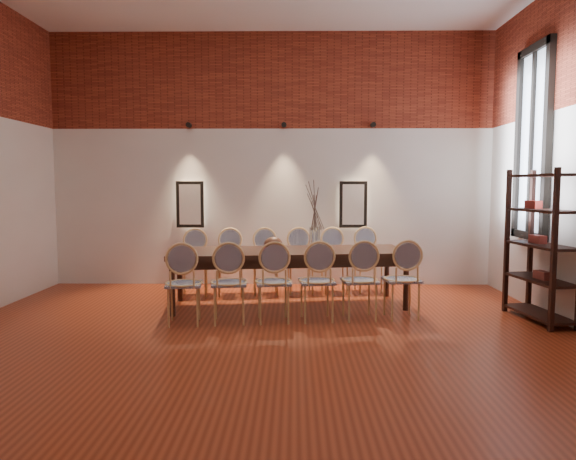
{
  "coord_description": "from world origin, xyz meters",
  "views": [
    {
      "loc": [
        0.37,
        -4.74,
        1.61
      ],
      "look_at": [
        0.29,
        1.62,
        1.05
      ],
      "focal_mm": 32.0,
      "sensor_mm": 36.0,
      "label": 1
    }
  ],
  "objects_px": {
    "chair_far_b": "(230,263)",
    "chair_far_d": "(300,262)",
    "chair_near_d": "(317,281)",
    "book": "(273,249)",
    "chair_near_b": "(229,283)",
    "bowl": "(273,244)",
    "chair_near_f": "(402,280)",
    "chair_near_c": "(273,282)",
    "chair_far_a": "(195,263)",
    "chair_near_a": "(184,284)",
    "dining_table": "(288,278)",
    "chair_far_c": "(266,262)",
    "chair_far_e": "(335,261)",
    "shelving_rack": "(541,245)",
    "chair_near_e": "(360,280)",
    "chair_far_f": "(368,261)",
    "vase": "(315,238)"
  },
  "relations": [
    {
      "from": "chair_far_b",
      "to": "chair_far_d",
      "type": "height_order",
      "value": "same"
    },
    {
      "from": "chair_near_d",
      "to": "book",
      "type": "xyz_separation_m",
      "value": [
        -0.55,
        0.71,
        0.3
      ]
    },
    {
      "from": "chair_near_b",
      "to": "chair_near_d",
      "type": "relative_size",
      "value": 1.0
    },
    {
      "from": "bowl",
      "to": "chair_near_f",
      "type": "bearing_deg",
      "value": -19.35
    },
    {
      "from": "chair_near_f",
      "to": "book",
      "type": "height_order",
      "value": "chair_near_f"
    },
    {
      "from": "chair_near_c",
      "to": "chair_far_a",
      "type": "relative_size",
      "value": 1.0
    },
    {
      "from": "chair_near_a",
      "to": "chair_near_f",
      "type": "relative_size",
      "value": 1.0
    },
    {
      "from": "dining_table",
      "to": "chair_far_c",
      "type": "distance_m",
      "value": 0.83
    },
    {
      "from": "dining_table",
      "to": "chair_near_c",
      "type": "bearing_deg",
      "value": -108.38
    },
    {
      "from": "chair_near_a",
      "to": "chair_far_b",
      "type": "bearing_deg",
      "value": 71.62
    },
    {
      "from": "chair_near_d",
      "to": "chair_far_b",
      "type": "height_order",
      "value": "same"
    },
    {
      "from": "chair_near_b",
      "to": "chair_far_e",
      "type": "xyz_separation_m",
      "value": [
        1.37,
        1.73,
        0.0
      ]
    },
    {
      "from": "shelving_rack",
      "to": "chair_near_e",
      "type": "bearing_deg",
      "value": 171.53
    },
    {
      "from": "chair_far_c",
      "to": "chair_far_d",
      "type": "distance_m",
      "value": 0.52
    },
    {
      "from": "dining_table",
      "to": "shelving_rack",
      "type": "distance_m",
      "value": 3.12
    },
    {
      "from": "chair_near_d",
      "to": "chair_far_d",
      "type": "xyz_separation_m",
      "value": [
        -0.18,
        1.55,
        0.0
      ]
    },
    {
      "from": "chair_far_f",
      "to": "shelving_rack",
      "type": "height_order",
      "value": "shelving_rack"
    },
    {
      "from": "chair_near_a",
      "to": "book",
      "type": "bearing_deg",
      "value": 35.29
    },
    {
      "from": "chair_near_c",
      "to": "chair_far_d",
      "type": "height_order",
      "value": "same"
    },
    {
      "from": "chair_far_a",
      "to": "chair_near_a",
      "type": "bearing_deg",
      "value": 90.0
    },
    {
      "from": "dining_table",
      "to": "vase",
      "type": "xyz_separation_m",
      "value": [
        0.35,
        0.04,
        0.53
      ]
    },
    {
      "from": "chair_far_b",
      "to": "book",
      "type": "relative_size",
      "value": 3.62
    },
    {
      "from": "chair_near_d",
      "to": "chair_near_f",
      "type": "height_order",
      "value": "same"
    },
    {
      "from": "chair_near_b",
      "to": "chair_far_b",
      "type": "distance_m",
      "value": 1.56
    },
    {
      "from": "chair_near_f",
      "to": "chair_far_b",
      "type": "bearing_deg",
      "value": 143.05
    },
    {
      "from": "chair_near_a",
      "to": "chair_near_c",
      "type": "distance_m",
      "value": 1.04
    },
    {
      "from": "chair_far_d",
      "to": "book",
      "type": "xyz_separation_m",
      "value": [
        -0.37,
        -0.83,
        0.3
      ]
    },
    {
      "from": "chair_far_a",
      "to": "chair_far_e",
      "type": "height_order",
      "value": "same"
    },
    {
      "from": "chair_near_f",
      "to": "shelving_rack",
      "type": "height_order",
      "value": "shelving_rack"
    },
    {
      "from": "shelving_rack",
      "to": "chair_near_f",
      "type": "bearing_deg",
      "value": 169.15
    },
    {
      "from": "chair_near_e",
      "to": "chair_far_b",
      "type": "xyz_separation_m",
      "value": [
        -1.72,
        1.37,
        0.0
      ]
    },
    {
      "from": "chair_near_b",
      "to": "chair_near_f",
      "type": "distance_m",
      "value": 2.07
    },
    {
      "from": "bowl",
      "to": "chair_far_d",
      "type": "bearing_deg",
      "value": 67.4
    },
    {
      "from": "chair_near_e",
      "to": "chair_far_f",
      "type": "xyz_separation_m",
      "value": [
        0.34,
        1.61,
        0.0
      ]
    },
    {
      "from": "chair_near_a",
      "to": "vase",
      "type": "relative_size",
      "value": 3.13
    },
    {
      "from": "chair_near_b",
      "to": "chair_near_c",
      "type": "distance_m",
      "value": 0.52
    },
    {
      "from": "dining_table",
      "to": "chair_far_e",
      "type": "xyz_separation_m",
      "value": [
        0.68,
        0.86,
        0.09
      ]
    },
    {
      "from": "chair_far_d",
      "to": "vase",
      "type": "xyz_separation_m",
      "value": [
        0.18,
        -0.76,
        0.43
      ]
    },
    {
      "from": "chair_near_c",
      "to": "chair_far_c",
      "type": "height_order",
      "value": "same"
    },
    {
      "from": "chair_near_d",
      "to": "chair_far_d",
      "type": "height_order",
      "value": "same"
    },
    {
      "from": "chair_far_d",
      "to": "bowl",
      "type": "distance_m",
      "value": 1.02
    },
    {
      "from": "chair_near_e",
      "to": "chair_far_a",
      "type": "bearing_deg",
      "value": 143.05
    },
    {
      "from": "shelving_rack",
      "to": "chair_near_c",
      "type": "bearing_deg",
      "value": 173.98
    },
    {
      "from": "chair_far_f",
      "to": "chair_far_a",
      "type": "bearing_deg",
      "value": -0.0
    },
    {
      "from": "dining_table",
      "to": "chair_far_d",
      "type": "xyz_separation_m",
      "value": [
        0.17,
        0.8,
        0.09
      ]
    },
    {
      "from": "chair_far_b",
      "to": "book",
      "type": "distance_m",
      "value": 1.02
    },
    {
      "from": "chair_far_b",
      "to": "chair_near_b",
      "type": "bearing_deg",
      "value": 90.0
    },
    {
      "from": "chair_far_e",
      "to": "chair_far_a",
      "type": "bearing_deg",
      "value": -0.0
    },
    {
      "from": "chair_near_e",
      "to": "chair_near_f",
      "type": "distance_m",
      "value": 0.52
    },
    {
      "from": "chair_near_e",
      "to": "chair_far_a",
      "type": "relative_size",
      "value": 1.0
    }
  ]
}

